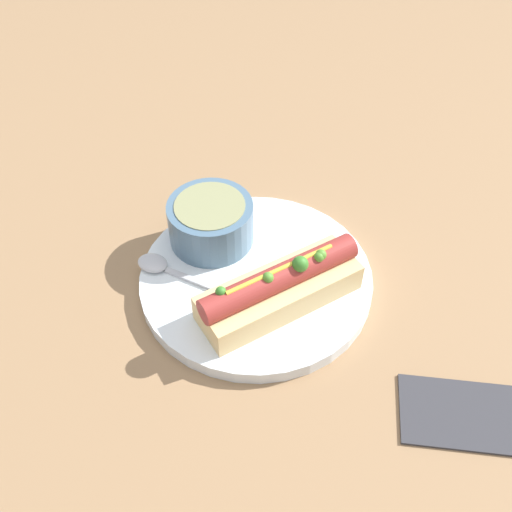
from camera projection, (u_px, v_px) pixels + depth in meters
ground_plane at (256, 284)px, 0.67m from camera, size 4.00×4.00×0.00m
dinner_plate at (256, 279)px, 0.66m from camera, size 0.26×0.26×0.02m
hot_dog at (280, 288)px, 0.61m from camera, size 0.18×0.11×0.06m
soup_bowl at (211, 221)px, 0.68m from camera, size 0.10×0.10×0.05m
spoon at (173, 271)px, 0.66m from camera, size 0.15×0.13×0.01m
napkin at (471, 415)px, 0.56m from camera, size 0.15×0.11×0.01m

